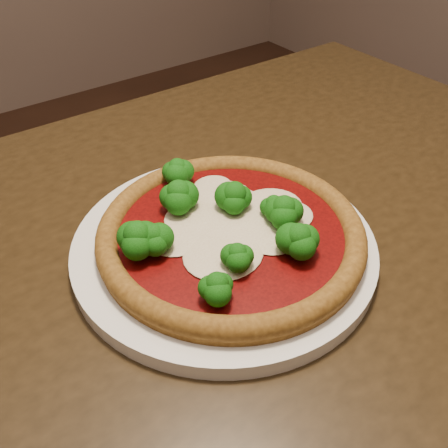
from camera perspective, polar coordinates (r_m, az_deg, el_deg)
dining_table at (r=0.64m, az=0.54°, el=-8.99°), size 1.19×0.83×0.75m
plate at (r=0.56m, az=0.00°, el=-2.45°), size 0.34×0.34×0.02m
pizza at (r=0.54m, az=0.54°, el=-0.65°), size 0.29×0.29×0.06m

